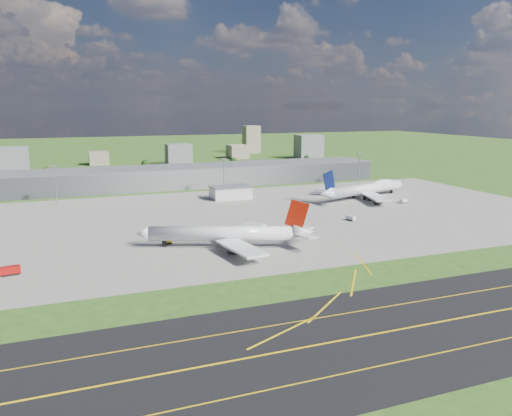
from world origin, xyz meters
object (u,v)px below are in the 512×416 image
object	(u,v)px
airliner_red_twin	(228,234)
fire_truck	(10,271)
van_white_near	(351,218)
airliner_blue_quad	(366,189)
van_white_far	(404,201)
tug_yellow	(167,242)

from	to	relation	value
airliner_red_twin	fire_truck	bearing A→B (deg)	25.83
fire_truck	van_white_near	world-z (taller)	fire_truck
van_white_near	airliner_blue_quad	bearing A→B (deg)	-58.99
airliner_red_twin	van_white_near	distance (m)	82.57
van_white_near	van_white_far	size ratio (longest dim) A/B	1.02
airliner_red_twin	van_white_near	bearing A→B (deg)	-141.35
tug_yellow	van_white_far	size ratio (longest dim) A/B	0.80
airliner_red_twin	airliner_blue_quad	xyz separation A→B (m)	(125.33, 82.51, 0.27)
van_white_far	airliner_red_twin	bearing A→B (deg)	-174.25
airliner_red_twin	airliner_blue_quad	distance (m)	150.05
airliner_blue_quad	fire_truck	distance (m)	231.02
tug_yellow	van_white_far	distance (m)	167.26
airliner_red_twin	airliner_blue_quad	world-z (taller)	airliner_blue_quad
van_white_near	tug_yellow	bearing A→B (deg)	76.54
airliner_red_twin	fire_truck	xyz separation A→B (m)	(-87.33, -7.66, -4.07)
van_white_near	van_white_far	xyz separation A→B (m)	(58.77, 31.51, -0.02)
airliner_blue_quad	van_white_near	xyz separation A→B (m)	(-46.83, -57.27, -4.68)
airliner_blue_quad	van_white_near	world-z (taller)	airliner_blue_quad
fire_truck	van_white_near	xyz separation A→B (m)	(165.82, 32.90, -0.34)
airliner_red_twin	tug_yellow	xyz separation A→B (m)	(-24.43, 13.98, -4.75)
tug_yellow	fire_truck	bearing A→B (deg)	178.24
fire_truck	van_white_far	bearing A→B (deg)	7.57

